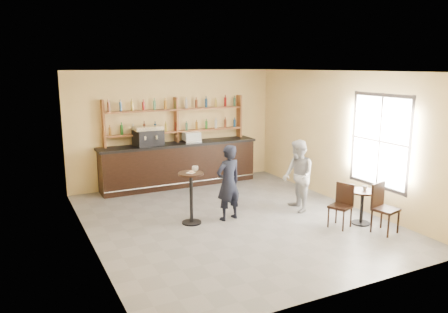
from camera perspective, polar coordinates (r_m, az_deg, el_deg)
name	(u,v)px	position (r m, az deg, el deg)	size (l,w,h in m)	color
floor	(232,220)	(9.68, 1.08, -8.25)	(7.00, 7.00, 0.00)	slate
ceiling	(233,71)	(9.09, 1.16, 11.06)	(7.00, 7.00, 0.00)	white
wall_back	(175,128)	(12.41, -6.45, 3.78)	(7.00, 7.00, 0.00)	#E2C280
wall_front	(347,189)	(6.45, 15.82, -4.12)	(7.00, 7.00, 0.00)	#E2C280
wall_left	(87,162)	(8.31, -17.50, -0.68)	(7.00, 7.00, 0.00)	#E2C280
wall_right	(342,138)	(10.96, 15.15, 2.37)	(7.00, 7.00, 0.00)	#E2C280
window_pane	(380,141)	(10.09, 19.67, 1.88)	(2.00, 2.00, 0.00)	white
window_frame	(380,141)	(10.08, 19.65, 1.88)	(0.04, 1.70, 2.10)	black
shelf_unit	(176,121)	(12.27, -6.26, 4.68)	(4.00, 0.26, 1.40)	brown
liquor_bottles	(176,115)	(12.25, -6.28, 5.47)	(3.68, 0.10, 1.00)	#8C5919
bar_counter	(180,164)	(12.27, -5.83, -1.02)	(4.48, 0.87, 1.21)	black
espresso_machine	(148,136)	(11.83, -9.88, 2.67)	(0.74, 0.47, 0.53)	black
pastry_case	(191,137)	(12.26, -4.28, 2.56)	(0.47, 0.37, 0.28)	silver
pedestal_table	(191,198)	(9.32, -4.29, -5.46)	(0.54, 0.54, 1.11)	black
napkin	(191,173)	(9.17, -4.35, -2.12)	(0.15, 0.15, 0.00)	white
donut	(191,172)	(9.16, -4.27, -2.00)	(0.11, 0.11, 0.04)	#D28D4D
cup_pedestal	(195,169)	(9.30, -3.79, -1.58)	(0.14, 0.14, 0.11)	white
man_main	(228,183)	(9.45, 0.57, -3.44)	(0.61, 0.40, 1.66)	black
cafe_table	(362,207)	(9.77, 17.55, -6.33)	(0.58, 0.58, 0.74)	black
cup_cafe	(365,188)	(9.69, 17.91, -3.93)	(0.11, 0.11, 0.10)	white
chair_west	(340,206)	(9.42, 14.95, -6.28)	(0.40, 0.40, 0.92)	black
chair_south	(386,209)	(9.37, 20.37, -6.44)	(0.44, 0.44, 1.01)	black
patron_second	(298,176)	(10.16, 9.63, -2.53)	(0.81, 0.63, 1.66)	#A09FA4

